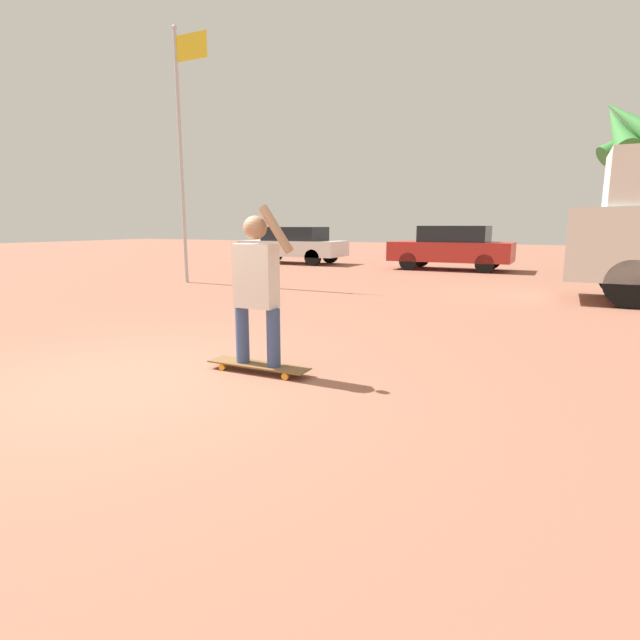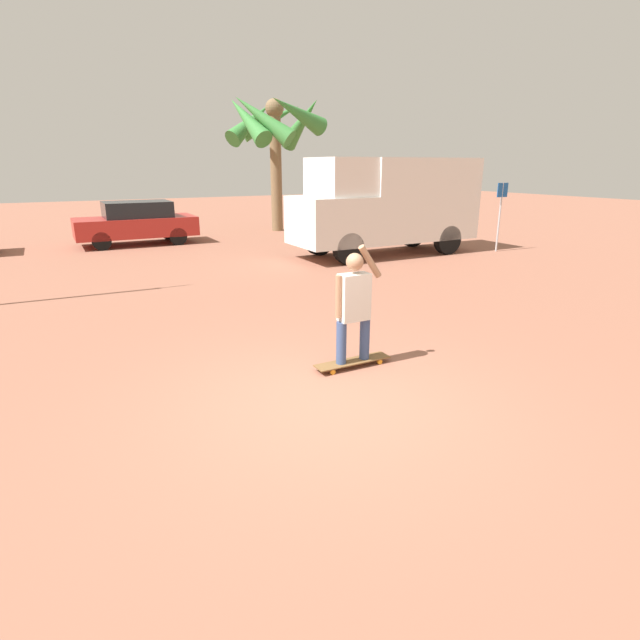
# 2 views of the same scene
# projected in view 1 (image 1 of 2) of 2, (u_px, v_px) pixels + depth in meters

# --- Properties ---
(ground_plane) EXTENTS (80.00, 80.00, 0.00)m
(ground_plane) POSITION_uv_depth(u_px,v_px,m) (135.00, 384.00, 4.84)
(ground_plane) COLOR #935B47
(skateboard) EXTENTS (1.13, 0.26, 0.09)m
(skateboard) POSITION_uv_depth(u_px,v_px,m) (258.00, 365.00, 5.21)
(skateboard) COLOR brown
(skateboard) RESTS_ON ground_plane
(person_skateboarder) EXTENTS (0.71, 0.24, 1.63)m
(person_skateboarder) POSITION_uv_depth(u_px,v_px,m) (256.00, 282.00, 5.05)
(person_skateboarder) COLOR #384C7A
(person_skateboarder) RESTS_ON skateboard
(parked_car_red) EXTENTS (4.06, 1.83, 1.50)m
(parked_car_red) POSITION_uv_depth(u_px,v_px,m) (452.00, 247.00, 17.15)
(parked_car_red) COLOR black
(parked_car_red) RESTS_ON ground_plane
(parked_car_white) EXTENTS (4.18, 1.78, 1.45)m
(parked_car_white) POSITION_uv_depth(u_px,v_px,m) (294.00, 244.00, 20.07)
(parked_car_white) COLOR black
(parked_car_white) RESTS_ON ground_plane
(flagpole) EXTENTS (1.03, 0.12, 6.38)m
(flagpole) POSITION_uv_depth(u_px,v_px,m) (183.00, 139.00, 12.76)
(flagpole) COLOR #B7B7BC
(flagpole) RESTS_ON ground_plane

